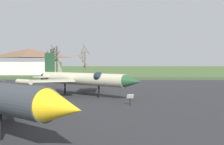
# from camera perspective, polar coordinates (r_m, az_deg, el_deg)

# --- Properties ---
(asphalt_apron) EXTENTS (79.76, 62.47, 0.05)m
(asphalt_apron) POSITION_cam_1_polar(r_m,az_deg,el_deg) (27.83, -10.37, -5.78)
(asphalt_apron) COLOR #28282B
(asphalt_apron) RESTS_ON ground
(grass_verge_strip) EXTENTS (139.76, 12.00, 0.06)m
(grass_verge_strip) POSITION_cam_1_polar(r_m,az_deg,el_deg) (64.56, -3.42, -1.27)
(grass_verge_strip) COLOR #384929
(grass_verge_strip) RESTS_ON ground
(jet_fighter_front_left) EXTENTS (13.35, 12.17, 5.11)m
(jet_fighter_front_left) POSITION_cam_1_polar(r_m,az_deg,el_deg) (29.94, -6.44, -1.32)
(jet_fighter_front_left) COLOR #B7B293
(jet_fighter_front_left) RESTS_ON ground
(info_placard_front_left) EXTENTS (0.62, 0.35, 1.04)m
(info_placard_front_left) POSITION_cam_1_polar(r_m,az_deg,el_deg) (23.32, 3.98, -5.68)
(info_placard_front_left) COLOR black
(info_placard_front_left) RESTS_ON ground
(bare_tree_far_left) EXTENTS (2.50, 2.43, 7.93)m
(bare_tree_far_left) POSITION_cam_1_polar(r_m,az_deg,el_deg) (69.88, -13.11, 2.39)
(bare_tree_far_left) COLOR #42382D
(bare_tree_far_left) RESTS_ON ground
(bare_tree_left_of_center) EXTENTS (2.60, 2.43, 8.60)m
(bare_tree_left_of_center) POSITION_cam_1_polar(r_m,az_deg,el_deg) (69.34, -12.03, 2.60)
(bare_tree_left_of_center) COLOR #42382D
(bare_tree_left_of_center) RESTS_ON ground
(bare_tree_center) EXTENTS (2.86, 2.69, 8.45)m
(bare_tree_center) POSITION_cam_1_polar(r_m,az_deg,el_deg) (64.70, -6.08, 2.25)
(bare_tree_center) COLOR brown
(bare_tree_center) RESTS_ON ground
(visitor_building) EXTENTS (21.21, 9.53, 8.55)m
(visitor_building) POSITION_cam_1_polar(r_m,az_deg,el_deg) (90.61, -17.70, 2.28)
(visitor_building) COLOR beige
(visitor_building) RESTS_ON ground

